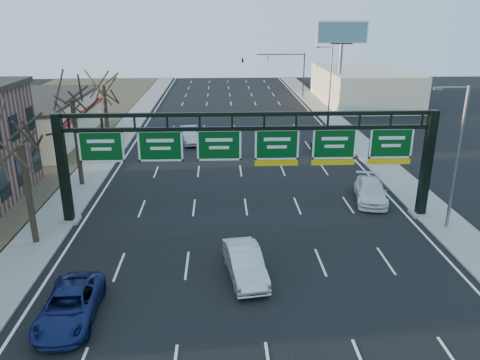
{
  "coord_description": "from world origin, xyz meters",
  "views": [
    {
      "loc": [
        -1.78,
        -20.48,
        12.94
      ],
      "look_at": [
        -0.57,
        6.7,
        3.2
      ],
      "focal_mm": 35.0,
      "sensor_mm": 36.0,
      "label": 1
    }
  ],
  "objects_px": {
    "car_blue_suv": "(70,306)",
    "car_silver_sedan": "(245,263)",
    "sign_gantry": "(250,152)",
    "car_white_wagon": "(370,191)"
  },
  "relations": [
    {
      "from": "car_white_wagon",
      "to": "car_silver_sedan",
      "type": "bearing_deg",
      "value": -122.97
    },
    {
      "from": "sign_gantry",
      "to": "car_silver_sedan",
      "type": "height_order",
      "value": "sign_gantry"
    },
    {
      "from": "car_blue_suv",
      "to": "car_silver_sedan",
      "type": "distance_m",
      "value": 8.6
    },
    {
      "from": "car_blue_suv",
      "to": "car_silver_sedan",
      "type": "height_order",
      "value": "car_silver_sedan"
    },
    {
      "from": "sign_gantry",
      "to": "car_white_wagon",
      "type": "xyz_separation_m",
      "value": [
        8.95,
        2.76,
        -3.89
      ]
    },
    {
      "from": "sign_gantry",
      "to": "car_blue_suv",
      "type": "bearing_deg",
      "value": -129.56
    },
    {
      "from": "car_silver_sedan",
      "to": "car_white_wagon",
      "type": "distance_m",
      "value": 13.97
    },
    {
      "from": "car_blue_suv",
      "to": "car_silver_sedan",
      "type": "relative_size",
      "value": 1.08
    },
    {
      "from": "car_white_wagon",
      "to": "car_blue_suv",
      "type": "bearing_deg",
      "value": -132.05
    },
    {
      "from": "sign_gantry",
      "to": "car_silver_sedan",
      "type": "relative_size",
      "value": 5.2
    }
  ]
}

